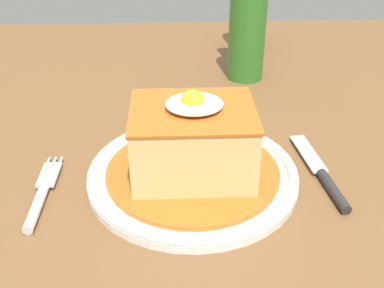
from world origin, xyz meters
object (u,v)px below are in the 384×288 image
Objects in this scene: soda_can at (247,17)px; main_plate at (193,174)px; knife at (325,179)px; beer_bottle_green at (248,23)px; fork at (41,197)px.

main_plate is at bearing -105.66° from soda_can.
beer_bottle_green is at bearing 99.17° from knife.
main_plate is at bearing 10.60° from fork.
beer_bottle_green is (0.11, 0.32, 0.09)m from main_plate.
main_plate is 0.16m from knife.
soda_can is at bearing 58.64° from fork.
main_plate is 0.18m from fork.
knife is at bearing -4.75° from main_plate.
soda_can is 0.47× the size of beer_bottle_green.
fork is 1.14× the size of soda_can.
beer_bottle_green is (0.29, 0.35, 0.09)m from fork.
soda_can reaches higher than main_plate.
soda_can reaches higher than knife.
beer_bottle_green reaches higher than main_plate.
knife is at bearing -86.79° from soda_can.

